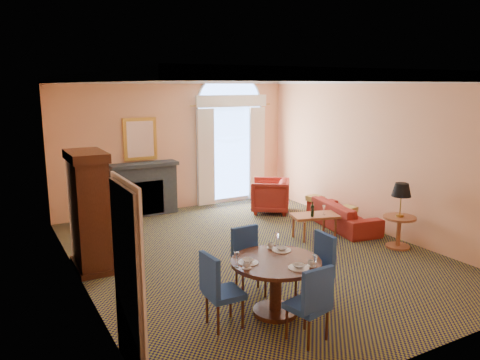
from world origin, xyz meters
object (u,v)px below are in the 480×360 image
coffee_table (315,216)px  armchair (270,196)px  armoire (90,213)px  sofa (343,215)px  side_table (400,208)px  dining_table (276,275)px

coffee_table → armchair: bearing=99.2°
armchair → coffee_table: size_ratio=0.87×
armoire → sofa: (5.27, -0.28, -0.68)m
sofa → coffee_table: (-0.95, -0.24, 0.15)m
armchair → side_table: (0.76, -3.33, 0.37)m
dining_table → coffee_table: (2.50, 2.35, -0.13)m
sofa → armchair: 1.96m
coffee_table → side_table: size_ratio=0.84×
side_table → armoire: bearing=161.4°
sofa → coffee_table: bearing=113.1°
armoire → dining_table: armoire is taller
armoire → armchair: (4.56, 1.54, -0.55)m
armchair → armoire: bearing=-35.2°
coffee_table → side_table: 1.66m
sofa → side_table: bearing=-168.9°
armoire → dining_table: 3.41m
armoire → sofa: bearing=-3.0°
dining_table → side_table: (3.50, 1.07, 0.22)m
dining_table → armoire: bearing=122.4°
sofa → armchair: bearing=30.5°
dining_table → coffee_table: bearing=43.2°
armchair → side_table: side_table is taller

